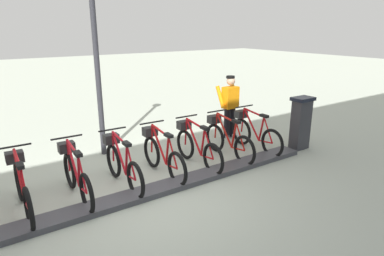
{
  "coord_description": "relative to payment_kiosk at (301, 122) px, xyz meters",
  "views": [
    {
      "loc": [
        -4.9,
        2.41,
        2.88
      ],
      "look_at": [
        0.5,
        -1.3,
        0.9
      ],
      "focal_mm": 31.56,
      "sensor_mm": 36.0,
      "label": 1
    }
  ],
  "objects": [
    {
      "name": "lamp_post",
      "position": [
        2.35,
        4.08,
        1.97
      ],
      "size": [
        0.32,
        0.32,
        4.03
      ],
      "color": "#2D2D33",
      "rests_on": "ground"
    },
    {
      "name": "payment_kiosk",
      "position": [
        0.0,
        0.0,
        0.0
      ],
      "size": [
        0.36,
        0.52,
        1.28
      ],
      "color": "#38383D",
      "rests_on": "ground"
    },
    {
      "name": "bike_docked_6",
      "position": [
        0.57,
        6.06,
        -0.24
      ],
      "size": [
        1.72,
        0.54,
        1.02
      ],
      "color": "black",
      "rests_on": "ground"
    },
    {
      "name": "bike_docked_3",
      "position": [
        0.57,
        3.51,
        -0.24
      ],
      "size": [
        1.72,
        0.54,
        1.02
      ],
      "color": "black",
      "rests_on": "ground"
    },
    {
      "name": "ground_plane",
      "position": [
        -0.05,
        4.16,
        -0.67
      ],
      "size": [
        60.0,
        60.0,
        0.0
      ],
      "primitive_type": "plane",
      "color": "#B2BBA9"
    },
    {
      "name": "worker_near_rack",
      "position": [
        1.62,
        0.86,
        0.24
      ],
      "size": [
        0.47,
        0.64,
        1.66
      ],
      "color": "white",
      "rests_on": "ground"
    },
    {
      "name": "dock_rail_base",
      "position": [
        -0.05,
        4.16,
        -0.62
      ],
      "size": [
        0.44,
        7.59,
        0.1
      ],
      "primitive_type": "cube",
      "color": "#47474C",
      "rests_on": "ground"
    },
    {
      "name": "bike_docked_2",
      "position": [
        0.57,
        2.66,
        -0.24
      ],
      "size": [
        1.72,
        0.54,
        1.02
      ],
      "color": "black",
      "rests_on": "ground"
    },
    {
      "name": "bike_docked_5",
      "position": [
        0.57,
        5.21,
        -0.24
      ],
      "size": [
        1.72,
        0.54,
        1.02
      ],
      "color": "black",
      "rests_on": "ground"
    },
    {
      "name": "bike_docked_4",
      "position": [
        0.57,
        4.36,
        -0.24
      ],
      "size": [
        1.72,
        0.54,
        1.02
      ],
      "color": "black",
      "rests_on": "ground"
    },
    {
      "name": "bike_docked_1",
      "position": [
        0.57,
        1.82,
        -0.24
      ],
      "size": [
        1.72,
        0.54,
        1.02
      ],
      "color": "black",
      "rests_on": "ground"
    },
    {
      "name": "bike_docked_0",
      "position": [
        0.57,
        0.97,
        -0.24
      ],
      "size": [
        1.72,
        0.54,
        1.02
      ],
      "color": "black",
      "rests_on": "ground"
    }
  ]
}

